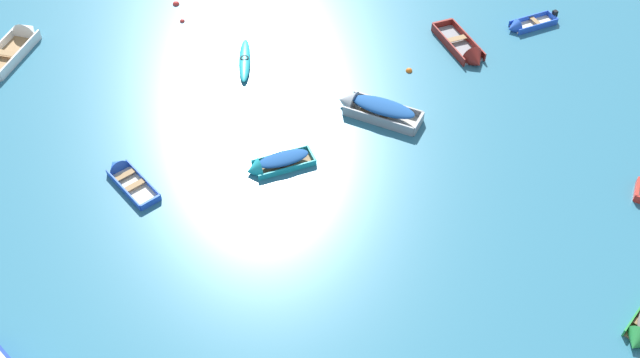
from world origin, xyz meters
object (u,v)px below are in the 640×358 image
Objects in this scene: rowboat_blue_outer_right at (123,174)px; rowboat_white_distant_center at (19,42)px; kayak_turquoise_far_left at (245,60)px; mooring_buoy_far_field at (176,4)px; rowboat_grey_midfield_right at (371,107)px; rowboat_turquoise_outer_left at (272,164)px; mooring_buoy_between_boats_left at (409,71)px; mooring_buoy_trailing at (182,21)px; rowboat_maroon_midfield_left at (468,53)px; rowboat_blue_back_row_right at (524,26)px.

rowboat_white_distant_center is at bearing 126.02° from rowboat_blue_outer_right.
rowboat_blue_outer_right is 9.67m from kayak_turquoise_far_left.
mooring_buoy_far_field is (0.66, 14.03, -0.15)m from rowboat_blue_outer_right.
rowboat_white_distant_center reaches higher than rowboat_grey_midfield_right.
mooring_buoy_far_field is at bearing 113.71° from rowboat_turquoise_outer_left.
rowboat_turquoise_outer_left is 9.88m from mooring_buoy_between_boats_left.
mooring_buoy_trailing is at bearing 133.51° from kayak_turquoise_far_left.
rowboat_grey_midfield_right is at bearing -17.87° from rowboat_white_distant_center.
rowboat_maroon_midfield_left is 16.04m from mooring_buoy_trailing.
rowboat_turquoise_outer_left is at bearing -141.87° from rowboat_blue_back_row_right.
rowboat_blue_outer_right is at bearing -160.39° from rowboat_grey_midfield_right.
rowboat_maroon_midfield_left is 13.13m from rowboat_turquoise_outer_left.
rowboat_turquoise_outer_left is at bearing -78.08° from kayak_turquoise_far_left.
rowboat_blue_outer_right is 1.00× the size of rowboat_blue_back_row_right.
rowboat_blue_outer_right is 23.30m from rowboat_blue_back_row_right.
rowboat_grey_midfield_right is at bearing -140.15° from rowboat_maroon_midfield_left.
rowboat_white_distant_center is 8.83m from mooring_buoy_trailing.
rowboat_maroon_midfield_left reaches higher than mooring_buoy_between_boats_left.
rowboat_white_distant_center is at bearing 145.27° from rowboat_turquoise_outer_left.
rowboat_white_distant_center is at bearing 176.61° from rowboat_maroon_midfield_left.
kayak_turquoise_far_left is 0.86× the size of rowboat_maroon_midfield_left.
rowboat_blue_outer_right is 12.06m from rowboat_grey_midfield_right.
rowboat_grey_midfield_right is 12.50× the size of mooring_buoy_between_boats_left.
rowboat_blue_outer_right is at bearing -92.71° from mooring_buoy_far_field.
kayak_turquoise_far_left is 12.44m from rowboat_white_distant_center.
rowboat_white_distant_center is at bearing -153.66° from mooring_buoy_far_field.
mooring_buoy_between_boats_left is 1.23× the size of mooring_buoy_trailing.
rowboat_blue_outer_right is at bearing -151.50° from mooring_buoy_between_boats_left.
mooring_buoy_trailing is (-19.20, 1.06, -0.17)m from rowboat_blue_back_row_right.
mooring_buoy_between_boats_left is (-3.25, -1.25, -0.21)m from rowboat_maroon_midfield_left.
rowboat_blue_outer_right reaches higher than mooring_buoy_far_field.
mooring_buoy_trailing is (-3.76, 3.96, -0.17)m from kayak_turquoise_far_left.
mooring_buoy_between_boats_left is 14.55m from mooring_buoy_far_field.
rowboat_blue_back_row_right reaches higher than mooring_buoy_far_field.
mooring_buoy_far_field is at bearing 152.87° from mooring_buoy_between_boats_left.
mooring_buoy_trailing is at bearing 14.26° from rowboat_white_distant_center.
kayak_turquoise_far_left is 0.86× the size of rowboat_grey_midfield_right.
mooring_buoy_far_field is (-12.95, 6.64, 0.00)m from mooring_buoy_between_boats_left.
rowboat_blue_outer_right is 12.31m from mooring_buoy_trailing.
mooring_buoy_far_field is (-16.20, 5.39, -0.21)m from rowboat_maroon_midfield_left.
rowboat_maroon_midfield_left is at bearing -18.40° from mooring_buoy_far_field.
mooring_buoy_trailing is at bearing 114.58° from rowboat_turquoise_outer_left.
rowboat_grey_midfield_right reaches higher than mooring_buoy_far_field.
rowboat_turquoise_outer_left is 11.78× the size of mooring_buoy_trailing.
rowboat_grey_midfield_right is 19.63m from rowboat_white_distant_center.
mooring_buoy_between_boats_left is at bearing -7.30° from rowboat_white_distant_center.
rowboat_grey_midfield_right is 13.04m from mooring_buoy_trailing.
rowboat_blue_back_row_right is (27.76, 1.12, -0.08)m from rowboat_white_distant_center.
rowboat_blue_back_row_right is at bearing 10.64° from kayak_turquoise_far_left.
rowboat_blue_back_row_right is 7.81m from mooring_buoy_between_boats_left.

